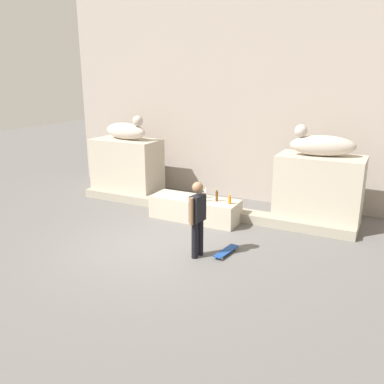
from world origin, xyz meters
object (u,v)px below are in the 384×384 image
(skateboard, at_px, (226,251))
(skater, at_px, (198,216))
(statue_reclining_right, at_px, (321,145))
(bottle_clear, at_px, (206,193))
(bottle_brown, at_px, (217,196))
(bottle_orange, at_px, (230,200))
(bottle_blue, at_px, (204,197))
(statue_reclining_left, at_px, (126,130))

(skateboard, bearing_deg, skater, 134.83)
(statue_reclining_right, xyz_separation_m, bottle_clear, (-2.73, -0.97, -1.38))
(bottle_brown, bearing_deg, skateboard, -60.13)
(statue_reclining_right, relative_size, skateboard, 2.05)
(skateboard, xyz_separation_m, bottle_clear, (-1.37, 1.84, 0.66))
(statue_reclining_right, distance_m, bottle_orange, 2.68)
(bottle_clear, distance_m, bottle_brown, 0.42)
(statue_reclining_right, relative_size, bottle_brown, 5.14)
(skateboard, height_order, bottle_orange, bottle_orange)
(statue_reclining_right, relative_size, bottle_orange, 6.46)
(bottle_blue, bearing_deg, skateboard, -50.14)
(bottle_clear, bearing_deg, statue_reclining_left, 163.17)
(skater, height_order, skateboard, skater)
(statue_reclining_left, height_order, statue_reclining_right, same)
(bottle_brown, xyz_separation_m, bottle_orange, (0.39, -0.07, -0.03))
(statue_reclining_left, distance_m, bottle_blue, 3.81)
(statue_reclining_right, xyz_separation_m, bottle_orange, (-1.95, -1.18, -1.40))
(statue_reclining_left, xyz_separation_m, skateboard, (4.58, -2.81, -2.04))
(skater, height_order, bottle_blue, skater)
(statue_reclining_right, bearing_deg, statue_reclining_left, -12.20)
(statue_reclining_right, xyz_separation_m, skater, (-1.88, -3.20, -1.18))
(bottle_orange, bearing_deg, statue_reclining_right, 31.25)
(statue_reclining_left, relative_size, bottle_brown, 5.11)
(skateboard, distance_m, bottle_brown, 2.07)
(statue_reclining_left, height_order, bottle_clear, statue_reclining_left)
(statue_reclining_left, bearing_deg, bottle_orange, -6.71)
(bottle_blue, xyz_separation_m, bottle_orange, (0.68, 0.11, -0.02))
(bottle_clear, xyz_separation_m, bottle_blue, (0.10, -0.32, 0.01))
(bottle_orange, bearing_deg, skater, -88.04)
(bottle_clear, bearing_deg, bottle_blue, -73.21)
(statue_reclining_left, distance_m, bottle_brown, 4.01)
(skater, xyz_separation_m, bottle_brown, (-0.46, 2.08, -0.18))
(skateboard, height_order, bottle_blue, bottle_blue)
(bottle_brown, bearing_deg, skater, -77.56)
(bottle_clear, height_order, bottle_brown, bottle_brown)
(skater, distance_m, bottle_clear, 2.39)
(statue_reclining_right, distance_m, bottle_clear, 3.21)
(bottle_orange, bearing_deg, statue_reclining_left, 163.46)
(statue_reclining_left, distance_m, skater, 5.30)
(bottle_blue, bearing_deg, statue_reclining_left, 158.62)
(bottle_brown, bearing_deg, bottle_blue, -149.26)
(statue_reclining_right, distance_m, skater, 3.89)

